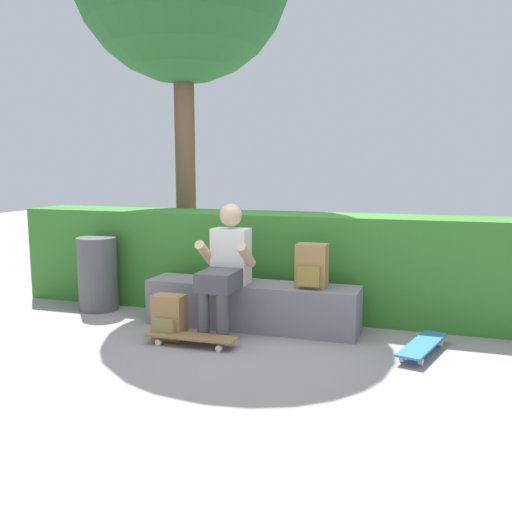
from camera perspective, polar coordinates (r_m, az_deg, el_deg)
name	(u,v)px	position (r m, az deg, el deg)	size (l,w,h in m)	color
ground_plane	(237,339)	(5.13, -1.88, -8.36)	(24.00, 24.00, 0.00)	gray
bench_main	(252,305)	(5.43, -0.43, -4.97)	(2.04, 0.43, 0.44)	slate
person_skater	(226,265)	(5.21, -3.08, -0.87)	(0.49, 0.62, 1.19)	white
skateboard_near_person	(192,337)	(4.97, -6.48, -8.11)	(0.80, 0.21, 0.09)	olive
skateboard_beside_bench	(422,345)	(4.92, 16.38, -8.59)	(0.39, 0.82, 0.09)	teal
backpack_on_bench	(312,266)	(5.18, 5.61, -1.05)	(0.28, 0.23, 0.40)	#A37A47
backpack_on_ground	(169,318)	(5.15, -8.75, -6.16)	(0.28, 0.23, 0.40)	#A37A47
hedge_row	(260,262)	(6.03, 0.42, -0.59)	(5.42, 0.63, 1.05)	#35782A
trash_bin	(98,274)	(6.29, -15.63, -1.73)	(0.42, 0.42, 0.78)	#4C4C51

